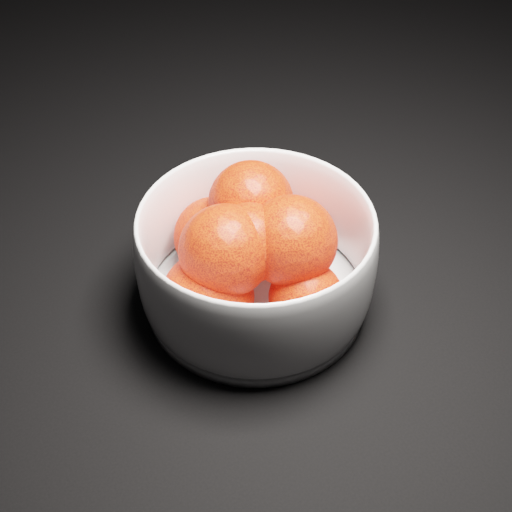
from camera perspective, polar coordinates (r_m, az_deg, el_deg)
name	(u,v)px	position (r m, az deg, el deg)	size (l,w,h in m)	color
bowl	(256,260)	(0.60, 0.00, -0.34)	(0.20, 0.20, 0.10)	white
orange_pile	(249,249)	(0.59, -0.58, 0.58)	(0.17, 0.17, 0.11)	#FF280E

